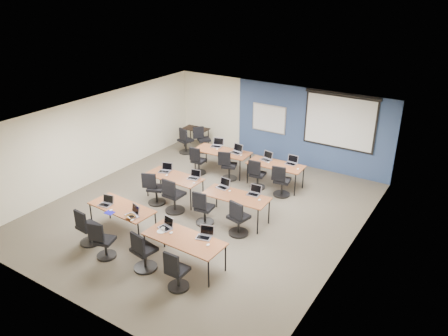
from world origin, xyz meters
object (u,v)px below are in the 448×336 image
Objects in this scene: task_chair_3 at (176,274)px; task_chair_8 at (198,163)px; task_chair_4 at (155,191)px; task_chair_6 at (203,211)px; spare_chair_a at (203,141)px; laptop_5 at (194,176)px; laptop_3 at (205,234)px; task_chair_2 at (143,254)px; utility_table at (196,131)px; spare_chair_b at (185,143)px; laptop_11 at (292,162)px; training_table_back_right at (275,166)px; task_chair_5 at (173,198)px; task_chair_7 at (238,221)px; laptop_6 at (223,185)px; laptop_2 at (166,225)px; laptop_10 at (267,158)px; training_table_front_left at (122,209)px; training_table_mid_left at (174,178)px; laptop_7 at (254,192)px; training_table_front_right at (184,240)px; task_chair_9 at (228,168)px; laptop_9 at (237,151)px; projector_screen at (340,118)px; task_chair_1 at (103,243)px; whiteboard at (269,119)px; laptop_4 at (165,169)px; training_table_mid_right at (236,197)px; task_chair_0 at (87,230)px; laptop_0 at (106,203)px; laptop_8 at (217,144)px; training_table_back_left at (222,152)px; task_chair_11 at (281,183)px; laptop_1 at (133,213)px; task_chair_10 at (257,177)px.

task_chair_3 is 1.00× the size of task_chair_8.
task_chair_6 is at bearing -27.49° from task_chair_4.
task_chair_6 is at bearing -103.65° from spare_chair_a.
laptop_5 is 0.32× the size of task_chair_6.
task_chair_4 is at bearing 134.78° from laptop_3.
task_chair_2 is 7.65m from utility_table.
laptop_11 is at bearing 10.46° from spare_chair_b.
task_chair_5 is (-1.61, -2.99, -0.26)m from training_table_back_right.
task_chair_7 is at bearing -24.30° from spare_chair_b.
task_chair_6 is (-0.07, -0.87, -0.39)m from laptop_6.
laptop_2 is 0.31× the size of task_chair_2.
laptop_10 is at bearing 117.17° from task_chair_7.
spare_chair_a is (-1.00, 1.70, 0.01)m from task_chair_8.
training_table_mid_left is (-0.03, 2.13, -0.00)m from training_table_front_left.
training_table_front_right is at bearing -99.43° from laptop_7.
laptop_6 is 0.33× the size of spare_chair_a.
laptop_6 is at bearing -81.76° from task_chair_9.
training_table_mid_left is at bearing -127.28° from task_chair_9.
laptop_6 reaches higher than training_table_back_right.
laptop_6 is 1.00× the size of laptop_7.
laptop_9 is (-1.91, 2.28, 0.01)m from laptop_7.
laptop_10 is (-1.62, -1.77, -1.09)m from projector_screen.
training_table_front_right is 1.97× the size of task_chair_1.
whiteboard reaches higher than training_table_front_right.
task_chair_1 is (-2.87, -7.48, -1.50)m from projector_screen.
laptop_7 is (0.28, 2.68, 0.10)m from training_table_front_right.
task_chair_9 is (1.02, 1.83, -0.39)m from laptop_4.
training_table_mid_right is 2.76m from laptop_11.
laptop_3 reaches higher than training_table_front_left.
training_table_front_left is 0.97m from task_chair_0.
training_table_mid_left is 2.65m from task_chair_7.
laptop_10 reaches higher than laptop_0.
laptop_11 is (0.79, 0.13, -0.00)m from laptop_10.
task_chair_5 is 3.87m from laptop_11.
laptop_8 is (-0.85, 2.47, 0.01)m from laptop_5.
training_table_back_left is 1.58m from laptop_10.
task_chair_11 is at bearing -23.97° from task_chair_9.
task_chair_5 is at bearing 77.64° from training_table_front_left.
training_table_mid_right is 4.89× the size of laptop_9.
task_chair_0 is 3.06× the size of laptop_6.
laptop_4 is (-1.00, 2.41, 0.00)m from laptop_1.
laptop_9 reaches higher than laptop_1.
laptop_0 reaches higher than task_chair_10.
training_table_front_right is at bearing -157.28° from laptop_3.
laptop_1 is 1.70m from task_chair_5.
whiteboard reaches higher than spare_chair_a.
task_chair_4 is 1.02× the size of utility_table.
laptop_7 is at bearing 7.07° from training_table_mid_left.
task_chair_11 is at bearing 88.46° from laptop_2.
task_chair_8 is (-3.02, 2.49, -0.02)m from task_chair_7.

